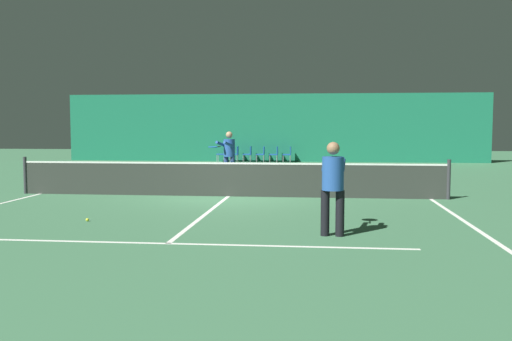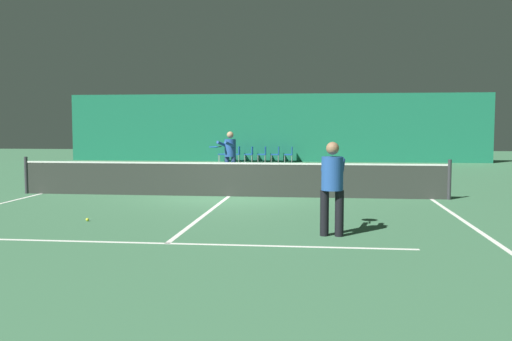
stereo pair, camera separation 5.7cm
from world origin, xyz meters
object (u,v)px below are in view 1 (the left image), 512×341
at_px(courtside_chair_1, 235,153).
at_px(courtside_chair_3, 262,153).
at_px(player_near, 333,181).
at_px(courtside_chair_2, 249,153).
at_px(tennis_ball, 87,220).
at_px(tennis_net, 228,178).
at_px(player_far, 229,152).
at_px(courtside_chair_4, 275,153).
at_px(courtside_chair_5, 288,153).
at_px(courtside_chair_0, 222,153).

relative_size(courtside_chair_1, courtside_chair_3, 1.00).
relative_size(player_near, courtside_chair_3, 2.00).
bearing_deg(courtside_chair_2, tennis_ball, -2.85).
bearing_deg(tennis_net, courtside_chair_2, 94.89).
bearing_deg(player_near, player_far, 23.77).
distance_m(courtside_chair_4, courtside_chair_5, 0.72).
bearing_deg(courtside_chair_1, courtside_chair_2, 90.00).
relative_size(courtside_chair_0, courtside_chair_2, 1.00).
bearing_deg(tennis_ball, player_far, 80.21).
bearing_deg(player_far, tennis_ball, 14.14).
bearing_deg(courtside_chair_5, tennis_net, -3.34).
bearing_deg(tennis_ball, courtside_chair_3, 85.04).
distance_m(tennis_net, courtside_chair_0, 15.14).
relative_size(player_far, courtside_chair_5, 2.09).
xyz_separation_m(player_near, courtside_chair_0, (-5.46, 20.28, -0.50)).
xyz_separation_m(player_near, courtside_chair_5, (-1.88, 20.28, -0.50)).
bearing_deg(courtside_chair_3, courtside_chair_0, -90.00).
xyz_separation_m(courtside_chair_4, courtside_chair_5, (0.72, 0.00, 0.00)).
distance_m(courtside_chair_4, tennis_ball, 19.47).
height_order(player_near, player_far, player_far).
bearing_deg(courtside_chair_0, tennis_ball, 1.39).
bearing_deg(player_far, courtside_chair_0, -145.18).
height_order(courtside_chair_0, courtside_chair_2, same).
xyz_separation_m(player_far, courtside_chair_5, (1.57, 10.42, -0.54)).
bearing_deg(tennis_net, courtside_chair_3, 92.15).
bearing_deg(player_near, courtside_chair_5, 9.78).
distance_m(courtside_chair_3, courtside_chair_5, 1.43).
relative_size(tennis_net, player_far, 6.82).
relative_size(tennis_net, courtside_chair_5, 14.29).
xyz_separation_m(tennis_net, courtside_chair_0, (-2.71, 14.90, -0.03)).
bearing_deg(tennis_ball, tennis_net, 63.15).
xyz_separation_m(courtside_chair_2, courtside_chair_5, (2.15, 0.00, 0.00)).
distance_m(courtside_chair_0, tennis_ball, 19.33).
distance_m(courtside_chair_2, courtside_chair_3, 0.72).
relative_size(player_near, courtside_chair_4, 2.00).
relative_size(courtside_chair_1, courtside_chair_5, 1.00).
relative_size(player_near, courtside_chair_5, 2.00).
height_order(courtside_chair_0, courtside_chair_1, same).
bearing_deg(courtside_chair_3, courtside_chair_5, 90.00).
bearing_deg(player_far, courtside_chair_1, -149.01).
relative_size(tennis_net, courtside_chair_4, 14.29).
relative_size(courtside_chair_0, tennis_ball, 12.73).
relative_size(courtside_chair_2, tennis_ball, 12.73).
relative_size(tennis_net, courtside_chair_0, 14.29).
bearing_deg(courtside_chair_1, courtside_chair_0, -90.00).
relative_size(courtside_chair_3, courtside_chair_5, 1.00).
height_order(player_far, courtside_chair_1, player_far).
distance_m(player_near, courtside_chair_1, 20.84).
distance_m(player_far, courtside_chair_3, 10.43).
xyz_separation_m(courtside_chair_0, courtside_chair_1, (0.72, 0.00, 0.00)).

